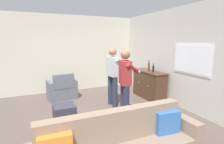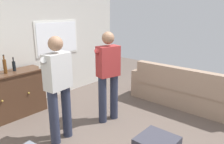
{
  "view_description": "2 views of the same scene",
  "coord_description": "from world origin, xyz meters",
  "views": [
    {
      "loc": [
        3.97,
        -1.1,
        1.87
      ],
      "look_at": [
        0.38,
        0.5,
        1.17
      ],
      "focal_mm": 28.0,
      "sensor_mm": 36.0,
      "label": 1
    },
    {
      "loc": [
        -2.34,
        -1.76,
        2.04
      ],
      "look_at": [
        0.29,
        0.52,
        1.05
      ],
      "focal_mm": 35.0,
      "sensor_mm": 36.0,
      "label": 2
    }
  ],
  "objects": [
    {
      "name": "person_standing_left",
      "position": [
        -0.5,
        0.93,
        0.94
      ],
      "size": [
        0.56,
        0.49,
        1.68
      ],
      "color": "#282D42",
      "rests_on": "ground"
    },
    {
      "name": "person_standing_right",
      "position": [
        0.49,
        0.79,
        0.94
      ],
      "size": [
        0.54,
        0.51,
        1.68
      ],
      "color": "#282D42",
      "rests_on": "ground"
    },
    {
      "name": "bottle_wine_green",
      "position": [
        -0.69,
        2.29,
        1.04
      ],
      "size": [
        0.06,
        0.06,
        0.35
      ],
      "color": "#593314",
      "rests_on": "sideboard_cabinet"
    },
    {
      "name": "bottle_liquor_amber",
      "position": [
        -0.5,
        2.33,
        1.0
      ],
      "size": [
        0.06,
        0.06,
        0.27
      ],
      "color": "black",
      "rests_on": "sideboard_cabinet"
    },
    {
      "name": "sideboard_cabinet",
      "position": [
        -0.65,
        2.3,
        0.45
      ],
      "size": [
        1.31,
        0.49,
        0.9
      ],
      "color": "#472D1E",
      "rests_on": "ground"
    },
    {
      "name": "couch",
      "position": [
        1.99,
        -0.09,
        0.34
      ],
      "size": [
        0.57,
        2.55,
        0.9
      ],
      "color": "gray",
      "rests_on": "ground"
    },
    {
      "name": "wall_back_with_window",
      "position": [
        0.02,
        2.66,
        1.4
      ],
      "size": [
        5.2,
        0.15,
        2.8
      ],
      "color": "beige",
      "rests_on": "ground"
    }
  ]
}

